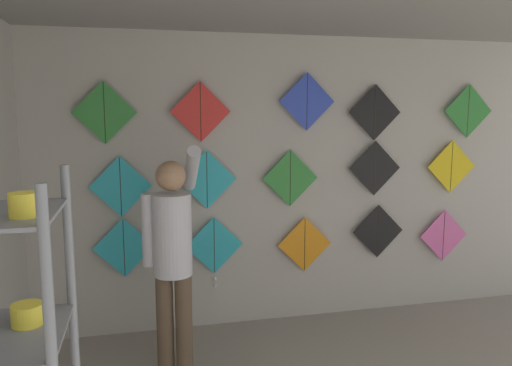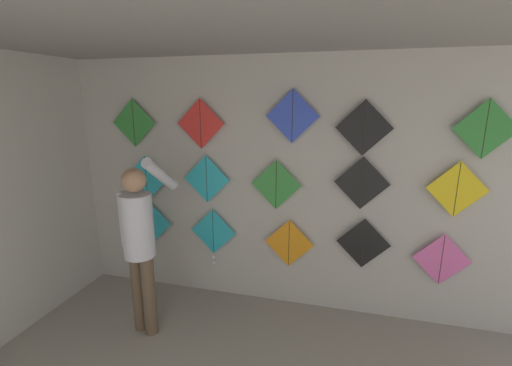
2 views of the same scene
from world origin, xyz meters
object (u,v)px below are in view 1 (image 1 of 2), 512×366
(kite_1, at_px, (214,248))
(kite_14, at_px, (468,111))
(kite_6, at_px, (207,180))
(kite_9, at_px, (451,167))
(kite_4, at_px, (443,236))
(kite_8, at_px, (375,168))
(kite_0, at_px, (124,248))
(kite_3, at_px, (378,231))
(kite_12, at_px, (307,102))
(kite_5, at_px, (120,187))
(shopkeeper, at_px, (173,250))
(kite_11, at_px, (201,112))
(kite_7, at_px, (290,178))
(kite_10, at_px, (104,113))
(kite_13, at_px, (375,112))
(kite_2, at_px, (305,244))

(kite_1, relative_size, kite_14, 1.25)
(kite_6, relative_size, kite_9, 1.00)
(kite_4, distance_m, kite_8, 1.11)
(kite_0, distance_m, kite_3, 2.53)
(kite_4, xyz_separation_m, kite_12, (-1.55, 0.00, 1.41))
(kite_5, height_order, kite_8, kite_8)
(shopkeeper, xyz_separation_m, kite_11, (0.33, 0.81, 1.05))
(kite_7, relative_size, kite_10, 1.00)
(shopkeeper, height_order, kite_12, kite_12)
(kite_5, bearing_deg, shopkeeper, -63.81)
(kite_7, bearing_deg, kite_1, -179.95)
(kite_0, bearing_deg, kite_13, 0.00)
(shopkeeper, height_order, kite_4, shopkeeper)
(kite_8, distance_m, kite_14, 1.18)
(kite_9, bearing_deg, kite_1, -179.98)
(kite_12, bearing_deg, kite_13, 0.00)
(kite_1, relative_size, kite_4, 1.25)
(shopkeeper, height_order, kite_11, kite_11)
(kite_5, distance_m, kite_14, 3.57)
(kite_9, distance_m, kite_14, 0.60)
(kite_6, distance_m, kite_9, 2.57)
(shopkeeper, distance_m, kite_0, 0.92)
(kite_4, distance_m, kite_11, 2.89)
(kite_7, relative_size, kite_14, 1.00)
(kite_3, relative_size, kite_10, 1.00)
(kite_1, xyz_separation_m, kite_14, (2.67, 0.00, 1.29))
(kite_6, bearing_deg, kite_14, 0.00)
(kite_1, distance_m, kite_14, 2.97)
(kite_8, distance_m, kite_9, 0.87)
(kite_14, bearing_deg, kite_5, 180.00)
(kite_8, relative_size, kite_11, 1.00)
(kite_3, bearing_deg, kite_12, 180.00)
(kite_0, height_order, kite_7, kite_7)
(kite_14, bearing_deg, kite_12, 180.00)
(kite_3, height_order, kite_11, kite_11)
(kite_4, relative_size, kite_8, 1.00)
(kite_10, height_order, kite_11, kite_11)
(kite_1, distance_m, kite_5, 1.05)
(kite_7, distance_m, kite_11, 1.07)
(shopkeeper, distance_m, kite_13, 2.44)
(kite_10, distance_m, kite_12, 1.86)
(kite_4, bearing_deg, kite_0, 180.00)
(kite_2, height_order, kite_10, kite_10)
(kite_0, height_order, kite_9, kite_9)
(kite_8, relative_size, kite_9, 1.00)
(kite_8, bearing_deg, kite_12, 180.00)
(kite_2, xyz_separation_m, kite_4, (1.56, 0.00, -0.00))
(kite_3, distance_m, kite_4, 0.77)
(kite_4, bearing_deg, kite_5, 180.00)
(kite_5, bearing_deg, kite_13, 0.00)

